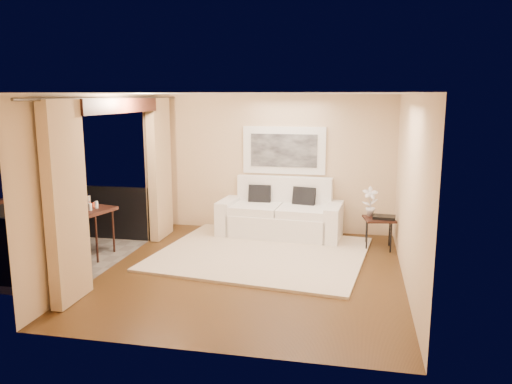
% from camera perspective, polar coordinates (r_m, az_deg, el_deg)
% --- Properties ---
extents(floor, '(5.00, 5.00, 0.00)m').
position_cam_1_polar(floor, '(7.78, -0.36, -9.10)').
color(floor, '#4F3317').
rests_on(floor, ground).
extents(room_shell, '(5.00, 6.40, 5.00)m').
position_cam_1_polar(room_shell, '(8.03, -15.64, 9.49)').
color(room_shell, white).
rests_on(room_shell, ground).
extents(balcony, '(1.81, 2.60, 1.17)m').
position_cam_1_polar(balcony, '(8.98, -21.60, -5.96)').
color(balcony, '#605B56').
rests_on(balcony, ground).
extents(curtains, '(0.16, 4.80, 2.64)m').
position_cam_1_polar(curtains, '(8.13, -15.09, 1.13)').
color(curtains, tan).
rests_on(curtains, ground).
extents(artwork, '(1.62, 0.07, 0.92)m').
position_cam_1_polar(artwork, '(9.78, 3.22, 4.77)').
color(artwork, white).
rests_on(artwork, room_shell).
extents(rug, '(3.73, 3.35, 0.04)m').
position_cam_1_polar(rug, '(8.58, 0.64, -7.03)').
color(rug, beige).
rests_on(rug, floor).
extents(sofa, '(2.38, 1.16, 1.11)m').
position_cam_1_polar(sofa, '(9.64, 2.86, -2.73)').
color(sofa, white).
rests_on(sofa, floor).
extents(side_table, '(0.59, 0.59, 0.55)m').
position_cam_1_polar(side_table, '(9.06, 13.87, -3.26)').
color(side_table, black).
rests_on(side_table, floor).
extents(tray, '(0.41, 0.32, 0.05)m').
position_cam_1_polar(tray, '(9.02, 14.43, -2.80)').
color(tray, black).
rests_on(tray, side_table).
extents(orchid, '(0.30, 0.22, 0.53)m').
position_cam_1_polar(orchid, '(9.10, 12.91, -1.07)').
color(orchid, white).
rests_on(orchid, side_table).
extents(bistro_table, '(0.84, 0.84, 0.82)m').
position_cam_1_polar(bistro_table, '(8.78, -18.62, -2.31)').
color(bistro_table, black).
rests_on(bistro_table, balcony).
extents(balcony_chair_far, '(0.43, 0.44, 0.86)m').
position_cam_1_polar(balcony_chair_far, '(9.81, -20.65, -2.58)').
color(balcony_chair_far, black).
rests_on(balcony_chair_far, balcony).
extents(balcony_chair_near, '(0.45, 0.46, 1.01)m').
position_cam_1_polar(balcony_chair_near, '(8.02, -23.72, -5.08)').
color(balcony_chair_near, black).
rests_on(balcony_chair_near, balcony).
extents(ice_bucket, '(0.18, 0.18, 0.20)m').
position_cam_1_polar(ice_bucket, '(8.89, -18.88, -0.97)').
color(ice_bucket, white).
rests_on(ice_bucket, bistro_table).
extents(candle, '(0.06, 0.06, 0.07)m').
position_cam_1_polar(candle, '(8.84, -17.97, -1.40)').
color(candle, red).
rests_on(candle, bistro_table).
extents(vase, '(0.04, 0.04, 0.18)m').
position_cam_1_polar(vase, '(8.62, -19.10, -1.41)').
color(vase, white).
rests_on(vase, bistro_table).
extents(glass_a, '(0.06, 0.06, 0.12)m').
position_cam_1_polar(glass_a, '(8.58, -18.43, -1.62)').
color(glass_a, white).
rests_on(glass_a, bistro_table).
extents(glass_b, '(0.06, 0.06, 0.12)m').
position_cam_1_polar(glass_b, '(8.72, -17.78, -1.39)').
color(glass_b, white).
rests_on(glass_b, bistro_table).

